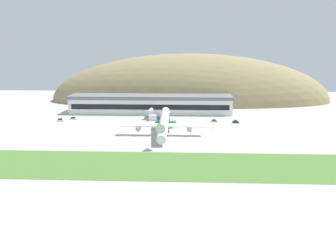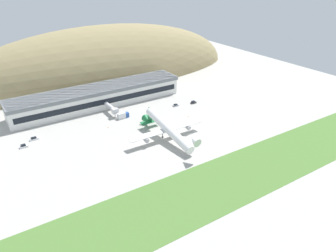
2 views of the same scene
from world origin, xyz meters
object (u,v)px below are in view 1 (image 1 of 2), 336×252
(terminal_building, at_px, (151,103))
(service_car_1, at_px, (74,119))
(service_car_2, at_px, (61,120))
(fuel_truck, at_px, (154,118))
(service_car_3, at_px, (236,122))
(cargo_airplane, at_px, (164,124))
(service_car_0, at_px, (214,121))
(traffic_cone_1, at_px, (212,128))
(traffic_cone_0, at_px, (132,122))
(jetway_0, at_px, (150,111))

(terminal_building, height_order, service_car_1, terminal_building)
(terminal_building, xyz_separation_m, service_car_1, (-44.38, -24.10, -6.11))
(terminal_building, height_order, service_car_2, terminal_building)
(service_car_1, distance_m, fuel_truck, 48.90)
(service_car_3, bearing_deg, service_car_1, 176.80)
(cargo_airplane, xyz_separation_m, service_car_3, (39.43, 30.74, -5.19))
(service_car_2, distance_m, service_car_3, 101.85)
(cargo_airplane, bearing_deg, service_car_1, 147.38)
(service_car_0, xyz_separation_m, service_car_2, (-89.90, -2.14, 0.10))
(cargo_airplane, distance_m, traffic_cone_1, 29.90)
(cargo_airplane, bearing_deg, service_car_0, 50.29)
(fuel_truck, bearing_deg, service_car_3, -5.45)
(terminal_building, bearing_deg, traffic_cone_0, -103.73)
(traffic_cone_1, bearing_deg, service_car_0, 80.63)
(cargo_airplane, xyz_separation_m, service_car_1, (-56.43, 36.11, -5.23))
(jetway_0, relative_size, service_car_3, 3.90)
(service_car_0, bearing_deg, traffic_cone_0, -174.20)
(service_car_0, relative_size, traffic_cone_1, 6.49)
(terminal_building, distance_m, traffic_cone_1, 57.82)
(terminal_building, height_order, service_car_3, terminal_building)
(terminal_building, bearing_deg, jetway_0, -85.65)
(service_car_1, bearing_deg, traffic_cone_0, -12.08)
(service_car_3, bearing_deg, cargo_airplane, -142.06)
(jetway_0, height_order, traffic_cone_1, jetway_0)
(service_car_1, relative_size, service_car_2, 1.18)
(service_car_1, distance_m, service_car_3, 96.01)
(jetway_0, xyz_separation_m, fuel_truck, (3.21, -8.11, -2.39))
(cargo_airplane, bearing_deg, traffic_cone_1, 32.96)
(jetway_0, relative_size, service_car_2, 3.61)
(service_car_0, bearing_deg, terminal_building, 145.54)
(jetway_0, height_order, service_car_3, jetway_0)
(jetway_0, bearing_deg, fuel_truck, -68.38)
(service_car_3, height_order, traffic_cone_0, service_car_3)
(service_car_2, height_order, fuel_truck, fuel_truck)
(terminal_building, distance_m, traffic_cone_0, 33.49)
(service_car_1, bearing_deg, traffic_cone_1, -13.94)
(terminal_building, xyz_separation_m, fuel_truck, (4.50, -24.98, -5.12))
(jetway_0, height_order, service_car_2, jetway_0)
(fuel_truck, distance_m, traffic_cone_0, 14.18)
(service_car_0, height_order, service_car_1, service_car_1)
(cargo_airplane, relative_size, traffic_cone_0, 82.51)
(jetway_0, distance_m, traffic_cone_0, 17.97)
(service_car_3, xyz_separation_m, traffic_cone_0, (-59.27, -2.47, -0.38))
(fuel_truck, height_order, traffic_cone_0, fuel_truck)
(service_car_3, distance_m, fuel_truck, 47.20)
(service_car_0, xyz_separation_m, traffic_cone_0, (-47.32, -4.81, -0.30))
(fuel_truck, bearing_deg, traffic_cone_1, -30.86)
(jetway_0, distance_m, service_car_2, 53.23)
(cargo_airplane, xyz_separation_m, service_car_0, (27.47, 33.08, -5.27))
(service_car_1, xyz_separation_m, traffic_cone_0, (36.58, -7.83, -0.33))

